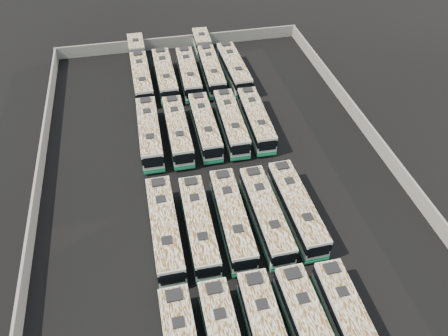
# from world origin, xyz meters

# --- Properties ---
(ground) EXTENTS (140.00, 140.00, 0.00)m
(ground) POSITION_xyz_m (0.00, 0.00, 0.00)
(ground) COLOR black
(ground) RESTS_ON ground
(perimeter_wall) EXTENTS (45.20, 73.20, 2.20)m
(perimeter_wall) POSITION_xyz_m (0.00, 0.00, 1.10)
(perimeter_wall) COLOR slate
(perimeter_wall) RESTS_ON ground
(bus_front_far_right) EXTENTS (2.74, 12.82, 3.61)m
(bus_front_far_right) POSITION_xyz_m (7.25, -23.80, 1.85)
(bus_front_far_right) COLOR silver
(bus_front_far_right) RESTS_ON ground
(bus_midfront_far_left) EXTENTS (2.88, 13.44, 3.79)m
(bus_midfront_far_left) POSITION_xyz_m (-7.81, -8.96, 1.94)
(bus_midfront_far_left) COLOR silver
(bus_midfront_far_left) RESTS_ON ground
(bus_midfront_left) EXTENTS (2.82, 12.87, 3.62)m
(bus_midfront_left) POSITION_xyz_m (-4.14, -9.20, 1.85)
(bus_midfront_left) COLOR silver
(bus_midfront_left) RESTS_ON ground
(bus_midfront_center) EXTENTS (2.99, 13.19, 3.71)m
(bus_midfront_center) POSITION_xyz_m (-0.35, -9.01, 1.90)
(bus_midfront_center) COLOR silver
(bus_midfront_center) RESTS_ON ground
(bus_midfront_right) EXTENTS (2.93, 13.11, 3.69)m
(bus_midfront_right) POSITION_xyz_m (3.48, -9.23, 1.88)
(bus_midfront_right) COLOR silver
(bus_midfront_right) RESTS_ON ground
(bus_midfront_far_right) EXTENTS (3.03, 13.13, 3.69)m
(bus_midfront_far_right) POSITION_xyz_m (7.19, -9.00, 1.89)
(bus_midfront_far_right) COLOR silver
(bus_midfront_far_right) RESTS_ON ground
(bus_midback_far_left) EXTENTS (2.99, 13.37, 3.76)m
(bus_midback_far_left) POSITION_xyz_m (-7.97, 8.45, 1.92)
(bus_midback_far_left) COLOR silver
(bus_midback_far_left) RESTS_ON ground
(bus_midback_left) EXTENTS (2.80, 13.09, 3.69)m
(bus_midback_left) POSITION_xyz_m (-4.13, 8.22, 1.89)
(bus_midback_left) COLOR silver
(bus_midback_left) RESTS_ON ground
(bus_midback_center) EXTENTS (2.75, 12.85, 3.62)m
(bus_midback_center) POSITION_xyz_m (-0.25, 8.43, 1.85)
(bus_midback_center) COLOR silver
(bus_midback_center) RESTS_ON ground
(bus_midback_right) EXTENTS (3.03, 13.03, 3.66)m
(bus_midback_right) POSITION_xyz_m (3.51, 8.46, 1.87)
(bus_midback_right) COLOR silver
(bus_midback_right) RESTS_ON ground
(bus_midback_far_right) EXTENTS (3.00, 12.85, 3.61)m
(bus_midback_far_right) POSITION_xyz_m (7.15, 8.43, 1.84)
(bus_midback_far_right) COLOR silver
(bus_midback_far_right) RESTS_ON ground
(bus_back_far_left) EXTENTS (3.00, 20.24, 3.67)m
(bus_back_far_left) POSITION_xyz_m (-8.01, 26.60, 1.87)
(bus_back_far_left) COLOR silver
(bus_back_far_left) RESTS_ON ground
(bus_back_left) EXTENTS (2.89, 13.38, 3.77)m
(bus_back_left) POSITION_xyz_m (-4.19, 23.13, 1.93)
(bus_back_left) COLOR silver
(bus_back_left) RESTS_ON ground
(bus_back_center) EXTENTS (3.09, 13.15, 3.69)m
(bus_back_center) POSITION_xyz_m (-0.32, 22.97, 1.89)
(bus_back_center) COLOR silver
(bus_back_center) RESTS_ON ground
(bus_back_right) EXTENTS (3.21, 20.07, 3.63)m
(bus_back_right) POSITION_xyz_m (3.59, 26.63, 1.85)
(bus_back_right) COLOR silver
(bus_back_right) RESTS_ON ground
(bus_back_far_right) EXTENTS (3.12, 13.45, 3.78)m
(bus_back_far_right) POSITION_xyz_m (7.28, 22.97, 1.93)
(bus_back_far_right) COLOR silver
(bus_back_far_right) RESTS_ON ground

